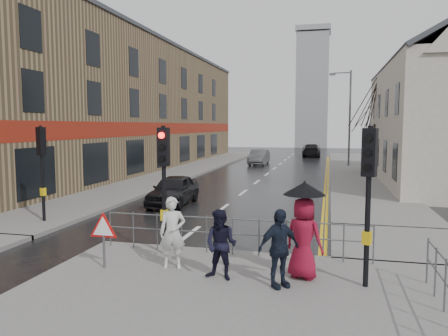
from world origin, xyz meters
The scene contains 22 objects.
ground centered at (0.00, 0.00, 0.00)m, with size 120.00×120.00×0.00m, color black.
near_pavement centered at (3.00, -3.50, 0.07)m, with size 10.00×9.00×0.14m, color #605E5B.
left_pavement centered at (-6.50, 23.00, 0.07)m, with size 4.00×44.00×0.14m, color #605E5B.
right_pavement centered at (6.50, 25.00, 0.07)m, with size 4.00×40.00×0.14m, color #605E5B.
pavement_bridge_right centered at (6.50, 3.00, 0.07)m, with size 4.00×4.20×0.14m, color #605E5B.
building_left_terrace centered at (-12.00, 22.00, 5.00)m, with size 8.00×42.00×10.00m, color olive.
church_tower centered at (1.50, 62.00, 9.00)m, with size 5.00×5.00×18.00m, color gray.
traffic_signal_near_left centered at (0.20, 0.20, 2.46)m, with size 0.28×0.27×3.40m.
traffic_signal_near_right centered at (5.20, -1.00, 2.46)m, with size 0.34×0.33×3.40m.
traffic_signal_far_left centered at (-5.50, 3.00, 2.46)m, with size 0.34×0.33×3.40m.
guard_railing_front centered at (1.95, 0.60, 0.86)m, with size 7.14×0.04×1.00m.
warning_sign centered at (-0.80, -1.21, 1.04)m, with size 0.80×0.07×1.35m.
street_lamp centered at (5.82, 28.00, 4.71)m, with size 1.83×0.25×8.00m.
tree_near centered at (7.50, 22.00, 5.14)m, with size 2.40×2.40×6.58m.
tree_far centered at (8.00, 30.00, 4.42)m, with size 2.40×2.40×5.64m.
pedestrian_a centered at (0.79, -0.79, 0.99)m, with size 0.62×0.41×1.71m, color beige.
pedestrian_b centered at (2.11, -1.30, 0.92)m, with size 0.76×0.59×1.56m, color black.
pedestrian_with_umbrella centered at (3.88, -0.78, 1.29)m, with size 1.05×0.96×2.16m.
pedestrian_d centered at (3.40, -1.46, 0.98)m, with size 0.98×0.41×1.67m, color black.
car_parked centered at (-2.34, 7.78, 0.67)m, with size 1.57×3.90×1.33m, color black.
car_mid centered at (-1.83, 28.83, 0.68)m, with size 1.44×4.13×1.36m, color #484B4E.
car_far centered at (2.40, 40.25, 0.72)m, with size 2.02×4.96×1.44m, color black.
Camera 1 is at (4.39, -10.43, 3.54)m, focal length 35.00 mm.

